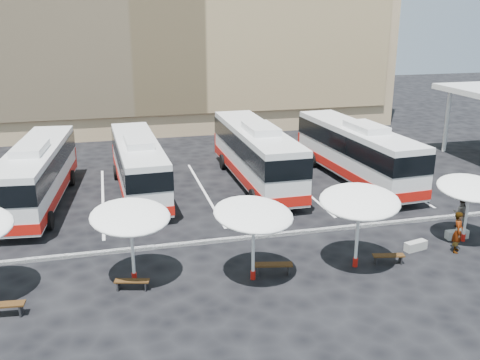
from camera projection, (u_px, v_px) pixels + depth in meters
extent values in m
plane|color=black|center=(235.00, 245.00, 25.17)|extent=(120.00, 120.00, 0.00)
cylinder|color=white|center=(447.00, 121.00, 41.12)|extent=(0.30, 0.30, 4.80)
cube|color=black|center=(233.00, 239.00, 25.61)|extent=(34.00, 0.25, 0.15)
cube|color=white|center=(103.00, 200.00, 31.16)|extent=(0.15, 12.00, 0.01)
cube|color=white|center=(204.00, 191.00, 32.56)|extent=(0.15, 12.00, 0.01)
cube|color=white|center=(297.00, 184.00, 33.96)|extent=(0.15, 12.00, 0.01)
cube|color=white|center=(382.00, 177.00, 35.36)|extent=(0.15, 12.00, 0.01)
cube|color=white|center=(37.00, 173.00, 29.83)|extent=(3.60, 11.77, 2.89)
cube|color=black|center=(36.00, 163.00, 29.65)|extent=(3.66, 11.83, 1.06)
cube|color=#B5140C|center=(39.00, 191.00, 30.15)|extent=(3.66, 11.83, 0.53)
cube|color=#B5140C|center=(57.00, 158.00, 35.51)|extent=(2.48, 0.45, 1.35)
cube|color=white|center=(30.00, 148.00, 28.42)|extent=(1.83, 3.04, 0.39)
cylinder|color=black|center=(31.00, 179.00, 33.27)|extent=(0.44, 0.99, 0.96)
cylinder|color=black|center=(71.00, 178.00, 33.60)|extent=(0.44, 0.99, 0.96)
cylinder|color=black|center=(49.00, 221.00, 26.78)|extent=(0.44, 0.99, 0.96)
cube|color=white|center=(139.00, 164.00, 31.73)|extent=(2.73, 11.25, 2.79)
cube|color=black|center=(138.00, 155.00, 31.56)|extent=(2.79, 11.31, 1.02)
cube|color=#B5140C|center=(139.00, 181.00, 32.05)|extent=(2.79, 11.31, 0.51)
cube|color=#B5140C|center=(131.00, 153.00, 37.05)|extent=(2.39, 0.27, 1.30)
cube|color=white|center=(139.00, 142.00, 30.40)|extent=(1.59, 2.85, 0.37)
cylinder|color=black|center=(116.00, 172.00, 34.81)|extent=(0.36, 0.94, 0.93)
cylinder|color=black|center=(152.00, 169.00, 35.44)|extent=(0.36, 0.94, 0.93)
cylinder|color=black|center=(125.00, 209.00, 28.43)|extent=(0.36, 0.94, 0.93)
cylinder|color=black|center=(169.00, 204.00, 29.05)|extent=(0.36, 0.94, 0.93)
cube|color=white|center=(256.00, 152.00, 33.55)|extent=(2.65, 12.40, 3.10)
cube|color=black|center=(256.00, 143.00, 33.36)|extent=(2.71, 12.46, 1.14)
cube|color=#B5140C|center=(256.00, 170.00, 33.90)|extent=(2.71, 12.46, 0.57)
cube|color=#B5140C|center=(232.00, 142.00, 39.50)|extent=(2.64, 0.22, 1.44)
cube|color=white|center=(261.00, 128.00, 32.07)|extent=(1.67, 3.10, 0.41)
cylinder|color=black|center=(223.00, 162.00, 37.03)|extent=(0.37, 1.03, 1.03)
cylinder|color=black|center=(259.00, 159.00, 37.65)|extent=(0.37, 1.03, 1.03)
cylinder|color=black|center=(254.00, 198.00, 29.89)|extent=(0.37, 1.03, 1.03)
cylinder|color=black|center=(297.00, 194.00, 30.51)|extent=(0.37, 1.03, 1.03)
cube|color=white|center=(356.00, 150.00, 34.21)|extent=(3.33, 12.31, 3.04)
cube|color=black|center=(357.00, 141.00, 34.02)|extent=(3.39, 12.37, 1.12)
cube|color=#B5140C|center=(355.00, 167.00, 34.55)|extent=(3.39, 12.37, 0.56)
cube|color=#B5140C|center=(314.00, 141.00, 39.95)|extent=(2.60, 0.37, 1.42)
cube|color=white|center=(366.00, 127.00, 32.77)|extent=(1.82, 3.14, 0.41)
cylinder|color=black|center=(313.00, 160.00, 37.50)|extent=(0.42, 1.03, 1.01)
cylinder|color=black|center=(345.00, 157.00, 38.24)|extent=(0.42, 1.03, 1.01)
cylinder|color=black|center=(370.00, 194.00, 30.61)|extent=(0.42, 1.03, 1.01)
cylinder|color=black|center=(408.00, 189.00, 31.35)|extent=(0.42, 1.03, 1.01)
cylinder|color=white|center=(133.00, 250.00, 21.38)|extent=(0.16, 0.16, 2.78)
cylinder|color=#B5140C|center=(134.00, 277.00, 21.75)|extent=(0.25, 0.25, 0.37)
ellipsoid|color=white|center=(130.00, 216.00, 20.94)|extent=(3.88, 3.90, 0.95)
cylinder|color=white|center=(253.00, 248.00, 21.53)|extent=(0.17, 0.17, 2.82)
cylinder|color=#B5140C|center=(253.00, 275.00, 21.90)|extent=(0.27, 0.27, 0.38)
ellipsoid|color=white|center=(253.00, 214.00, 21.09)|extent=(4.24, 4.26, 0.97)
cylinder|color=white|center=(357.00, 235.00, 22.60)|extent=(0.18, 0.18, 2.95)
cylinder|color=#B5140C|center=(355.00, 262.00, 22.99)|extent=(0.28, 0.28, 0.39)
ellipsoid|color=white|center=(360.00, 201.00, 22.14)|extent=(4.38, 4.41, 1.01)
cylinder|color=white|center=(466.00, 215.00, 25.19)|extent=(0.15, 0.15, 2.65)
cylinder|color=#B5140C|center=(463.00, 237.00, 25.54)|extent=(0.24, 0.24, 0.35)
ellipsoid|color=white|center=(470.00, 188.00, 24.77)|extent=(3.72, 3.75, 0.91)
cube|color=#311D0B|center=(1.00, 305.00, 19.16)|extent=(1.64, 0.57, 0.06)
cube|color=black|center=(21.00, 309.00, 19.33)|extent=(0.10, 0.41, 0.43)
cube|color=#311D0B|center=(132.00, 281.00, 21.01)|extent=(1.41, 0.69, 0.05)
cube|color=black|center=(118.00, 286.00, 21.07)|extent=(0.14, 0.35, 0.36)
cube|color=black|center=(146.00, 286.00, 21.07)|extent=(0.14, 0.35, 0.36)
cube|color=#311D0B|center=(274.00, 265.00, 22.21)|extent=(1.64, 0.76, 0.06)
cube|color=black|center=(258.00, 270.00, 22.27)|extent=(0.15, 0.41, 0.42)
cube|color=black|center=(289.00, 270.00, 22.30)|extent=(0.15, 0.41, 0.42)
cube|color=#311D0B|center=(389.00, 255.00, 23.18)|extent=(1.41, 0.62, 0.05)
cube|color=black|center=(376.00, 260.00, 23.22)|extent=(0.12, 0.35, 0.37)
cube|color=black|center=(400.00, 259.00, 23.27)|extent=(0.12, 0.35, 0.37)
cube|color=gray|center=(416.00, 246.00, 24.57)|extent=(1.17, 0.61, 0.42)
cube|color=gray|center=(457.00, 234.00, 25.82)|extent=(1.11, 0.39, 0.41)
imported|color=black|center=(458.00, 232.00, 24.16)|extent=(0.80, 0.84, 1.93)
imported|color=black|center=(461.00, 213.00, 27.00)|extent=(0.95, 0.90, 1.55)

